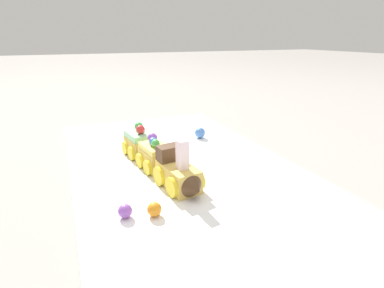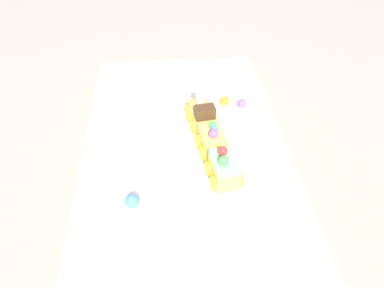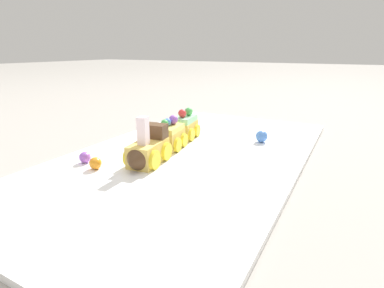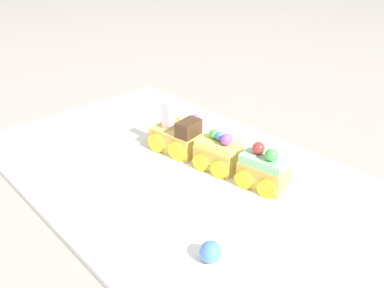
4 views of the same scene
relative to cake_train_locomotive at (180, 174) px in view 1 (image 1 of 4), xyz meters
The scene contains 8 objects.
ground_plane 0.11m from the cake_train_locomotive, 154.15° to the left, with size 10.00×10.00×0.00m, color gray.
display_board 0.11m from the cake_train_locomotive, 154.15° to the left, with size 0.84×0.47×0.01m, color white.
cake_train_locomotive is the anchor object (origin of this frame).
cake_car_lemon 0.11m from the cake_train_locomotive, behind, with size 0.08×0.07×0.08m.
cake_car_mint 0.20m from the cake_train_locomotive, behind, with size 0.08×0.07×0.08m.
gumball_blue 0.30m from the cake_train_locomotive, 147.98° to the left, with size 0.03×0.03×0.03m, color #4C84E0.
gumball_orange 0.10m from the cake_train_locomotive, 45.19° to the right, with size 0.02×0.02×0.02m, color orange.
gumball_purple 0.13m from the cake_train_locomotive, 63.82° to the right, with size 0.02×0.02×0.02m, color #9956C6.
Camera 1 is at (0.57, -0.23, 0.28)m, focal length 28.00 mm.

